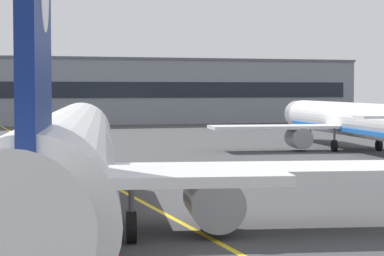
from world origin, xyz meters
The scene contains 5 objects.
taxiway_centreline centered at (0.00, 30.00, 0.00)m, with size 0.30×180.00×0.01m, color yellow.
airliner_foreground centered at (-5.24, 11.25, 3.37)m, with size 32.32×41.24×11.65m.
airliner_background centered at (29.60, 49.47, 3.07)m, with size 29.43×37.69×10.60m.
safety_cone_by_nose_gear centered at (-3.51, 27.23, 0.26)m, with size 0.44×0.44×0.55m.
terminal_building centered at (6.49, 117.98, 5.96)m, with size 117.63×12.40×11.91m.
Camera 1 is at (-10.22, -21.82, 6.28)m, focal length 72.81 mm.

